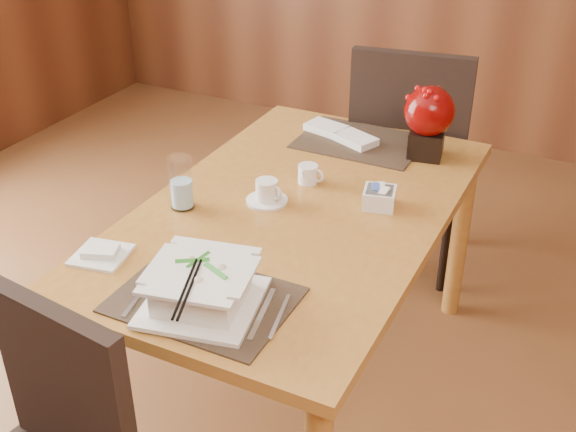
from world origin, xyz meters
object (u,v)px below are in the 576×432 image
at_px(coffee_cup, 267,193).
at_px(bread_plate, 101,255).
at_px(water_glass, 181,183).
at_px(dining_table, 296,233).
at_px(berry_decor, 429,118).
at_px(soup_setting, 202,288).
at_px(creamer_jug, 308,174).
at_px(far_chair, 410,151).
at_px(sugar_caddy, 379,198).

bearing_deg(coffee_cup, bread_plate, -118.91).
bearing_deg(water_glass, coffee_cup, 33.75).
bearing_deg(dining_table, berry_decor, 64.82).
bearing_deg(bread_plate, soup_setting, -10.30).
relative_size(water_glass, creamer_jug, 1.99).
bearing_deg(coffee_cup, far_chair, 77.71).
xyz_separation_m(dining_table, berry_decor, (0.25, 0.54, 0.25)).
distance_m(coffee_cup, bread_plate, 0.56).
bearing_deg(water_glass, berry_decor, 50.63).
bearing_deg(dining_table, bread_plate, -126.39).
height_order(dining_table, soup_setting, soup_setting).
bearing_deg(dining_table, far_chair, 83.75).
height_order(soup_setting, sugar_caddy, soup_setting).
distance_m(dining_table, water_glass, 0.40).
bearing_deg(bread_plate, coffee_cup, 61.09).
bearing_deg(dining_table, coffee_cup, -173.03).
bearing_deg(coffee_cup, soup_setting, -78.87).
distance_m(soup_setting, coffee_cup, 0.57).
bearing_deg(sugar_caddy, bread_plate, -134.09).
xyz_separation_m(sugar_caddy, bread_plate, (-0.60, -0.62, -0.02)).
distance_m(dining_table, coffee_cup, 0.16).
bearing_deg(creamer_jug, berry_decor, 55.51).
distance_m(water_glass, bread_plate, 0.35).
bearing_deg(dining_table, water_glass, -153.47).
xyz_separation_m(dining_table, creamer_jug, (-0.04, 0.17, 0.13)).
bearing_deg(berry_decor, far_chair, 114.02).
bearing_deg(dining_table, sugar_caddy, 27.27).
bearing_deg(far_chair, sugar_caddy, 91.26).
bearing_deg(berry_decor, dining_table, -115.18).
xyz_separation_m(dining_table, far_chair, (0.10, 0.89, -0.06)).
xyz_separation_m(soup_setting, creamer_jug, (-0.05, 0.74, -0.03)).
relative_size(coffee_cup, bread_plate, 0.93).
relative_size(soup_setting, bread_plate, 2.31).
relative_size(creamer_jug, sugar_caddy, 0.88).
xyz_separation_m(water_glass, berry_decor, (0.58, 0.70, 0.06)).
height_order(coffee_cup, sugar_caddy, coffee_cup).
bearing_deg(far_chair, dining_table, 75.14).
distance_m(water_glass, far_chair, 1.16).
bearing_deg(sugar_caddy, soup_setting, -107.79).
height_order(dining_table, coffee_cup, coffee_cup).
relative_size(sugar_caddy, far_chair, 0.09).
distance_m(berry_decor, far_chair, 0.49).
bearing_deg(bread_plate, dining_table, 53.61).
relative_size(sugar_caddy, bread_plate, 0.68).
distance_m(water_glass, creamer_jug, 0.44).
xyz_separation_m(coffee_cup, far_chair, (0.20, 0.91, -0.19)).
bearing_deg(bread_plate, sugar_caddy, 45.91).
bearing_deg(bread_plate, berry_decor, 59.10).
xyz_separation_m(coffee_cup, creamer_jug, (0.06, 0.18, -0.00)).
bearing_deg(sugar_caddy, berry_decor, 86.99).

